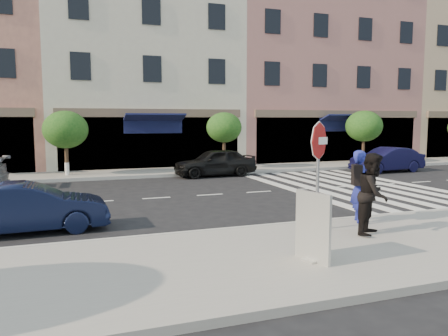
# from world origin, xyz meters

# --- Properties ---
(ground) EXTENTS (120.00, 120.00, 0.00)m
(ground) POSITION_xyz_m (0.00, 0.00, 0.00)
(ground) COLOR black
(ground) RESTS_ON ground
(sidewalk_near) EXTENTS (60.00, 4.50, 0.15)m
(sidewalk_near) POSITION_xyz_m (0.00, -3.75, 0.07)
(sidewalk_near) COLOR gray
(sidewalk_near) RESTS_ON ground
(sidewalk_far) EXTENTS (60.00, 3.00, 0.15)m
(sidewalk_far) POSITION_xyz_m (0.00, 11.00, 0.07)
(sidewalk_far) COLOR gray
(sidewalk_far) RESTS_ON ground
(building_centre) EXTENTS (11.00, 9.00, 11.00)m
(building_centre) POSITION_xyz_m (-0.50, 17.00, 5.50)
(building_centre) COLOR beige
(building_centre) RESTS_ON ground
(building_east_mid) EXTENTS (13.00, 9.00, 13.00)m
(building_east_mid) POSITION_xyz_m (11.50, 17.00, 6.50)
(building_east_mid) COLOR #AC6C66
(building_east_mid) RESTS_ON ground
(building_east_far) EXTENTS (12.00, 9.00, 12.00)m
(building_east_far) POSITION_xyz_m (24.00, 17.00, 6.00)
(building_east_far) COLOR tan
(building_east_far) RESTS_ON ground
(street_tree_wb) EXTENTS (2.10, 2.10, 3.06)m
(street_tree_wb) POSITION_xyz_m (-5.00, 10.80, 2.31)
(street_tree_wb) COLOR #473323
(street_tree_wb) RESTS_ON sidewalk_far
(street_tree_c) EXTENTS (1.90, 1.90, 3.04)m
(street_tree_c) POSITION_xyz_m (3.00, 10.80, 2.36)
(street_tree_c) COLOR #473323
(street_tree_c) RESTS_ON sidewalk_far
(street_tree_ea) EXTENTS (2.20, 2.20, 3.19)m
(street_tree_ea) POSITION_xyz_m (12.00, 10.80, 2.39)
(street_tree_ea) COLOR #473323
(street_tree_ea) RESTS_ON sidewalk_far
(stop_sign) EXTENTS (0.90, 0.25, 2.61)m
(stop_sign) POSITION_xyz_m (0.64, -2.39, 2.04)
(stop_sign) COLOR gray
(stop_sign) RESTS_ON sidewalk_near
(photographer) EXTENTS (0.68, 0.80, 1.86)m
(photographer) POSITION_xyz_m (2.14, -2.00, 1.08)
(photographer) COLOR navy
(photographer) RESTS_ON sidewalk_near
(walker) EXTENTS (1.16, 1.13, 1.88)m
(walker) POSITION_xyz_m (1.66, -3.12, 1.09)
(walker) COLOR black
(walker) RESTS_ON sidewalk_near
(poster_board) EXTENTS (0.37, 0.85, 1.31)m
(poster_board) POSITION_xyz_m (-0.67, -4.37, 0.79)
(poster_board) COLOR beige
(poster_board) RESTS_ON sidewalk_near
(car_near_mid) EXTENTS (3.81, 1.43, 1.24)m
(car_near_mid) POSITION_xyz_m (-5.88, 0.30, 0.62)
(car_near_mid) COLOR black
(car_near_mid) RESTS_ON ground
(car_far_mid) EXTENTS (4.13, 1.83, 1.38)m
(car_far_mid) POSITION_xyz_m (1.91, 9.10, 0.69)
(car_far_mid) COLOR black
(car_far_mid) RESTS_ON ground
(car_far_right) EXTENTS (4.07, 1.57, 1.32)m
(car_far_right) POSITION_xyz_m (11.10, 7.60, 0.66)
(car_far_right) COLOR black
(car_far_right) RESTS_ON ground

